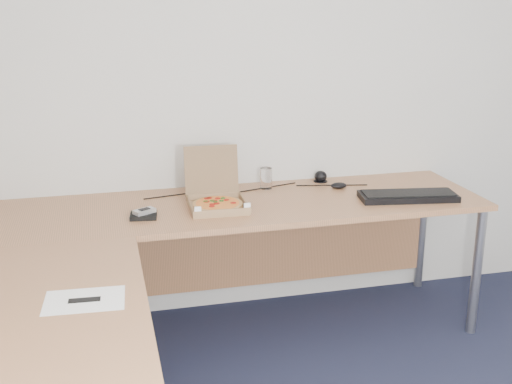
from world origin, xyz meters
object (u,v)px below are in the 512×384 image
object	(u,v)px
desk	(190,244)
pizza_box	(217,201)
drinking_glass	(266,178)
wallet	(144,216)
keyboard	(408,196)

from	to	relation	value
desk	pizza_box	world-z (taller)	pizza_box
drinking_glass	wallet	world-z (taller)	drinking_glass
pizza_box	wallet	distance (m)	0.37
desk	wallet	distance (m)	0.36
desk	drinking_glass	xyz separation A→B (m)	(0.52, 0.65, 0.09)
pizza_box	keyboard	distance (m)	0.99
drinking_glass	desk	bearing A→B (deg)	-128.47
pizza_box	wallet	bearing A→B (deg)	-167.64
keyboard	drinking_glass	bearing A→B (deg)	159.65
drinking_glass	keyboard	bearing A→B (deg)	-29.16
desk	keyboard	xyz separation A→B (m)	(1.18, 0.28, 0.05)
keyboard	wallet	xyz separation A→B (m)	(-1.35, 0.04, -0.01)
desk	drinking_glass	size ratio (longest dim) A/B	21.89
drinking_glass	keyboard	xyz separation A→B (m)	(0.66, -0.37, -0.04)
pizza_box	wallet	xyz separation A→B (m)	(-0.37, -0.07, -0.02)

